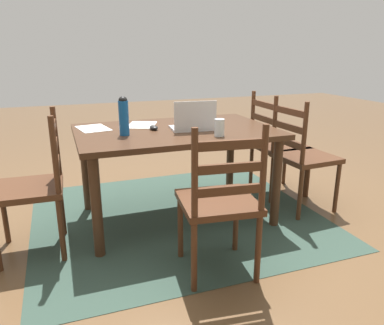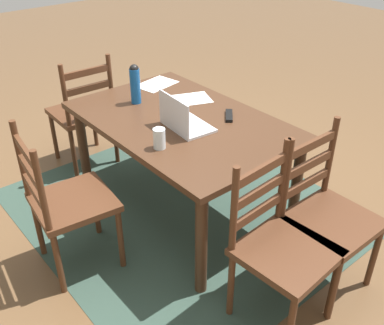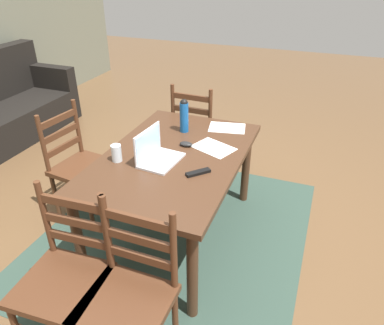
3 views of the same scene
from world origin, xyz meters
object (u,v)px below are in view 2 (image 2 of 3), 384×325
(dining_table, at_px, (182,131))
(chair_left_far, at_px, (280,247))
(chair_far_head, at_px, (66,202))
(laptop, at_px, (182,120))
(computer_mouse, at_px, (170,107))
(tv_remote, at_px, (229,116))
(chair_left_near, at_px, (327,216))
(water_bottle, at_px, (135,83))
(chair_right_far, at_px, (83,113))
(drinking_glass, at_px, (159,139))

(dining_table, distance_m, chair_left_far, 1.07)
(chair_far_head, height_order, laptop, laptop)
(computer_mouse, distance_m, tv_remote, 0.41)
(chair_left_near, xyz_separation_m, laptop, (0.92, 0.28, 0.33))
(chair_left_near, relative_size, chair_far_head, 1.00)
(chair_left_far, distance_m, chair_far_head, 1.23)
(dining_table, height_order, laptop, laptop)
(dining_table, xyz_separation_m, tv_remote, (-0.18, -0.26, 0.10))
(dining_table, relative_size, water_bottle, 5.42)
(dining_table, height_order, chair_left_far, chair_left_far)
(water_bottle, distance_m, tv_remote, 0.69)
(chair_left_far, bearing_deg, laptop, -6.84)
(laptop, distance_m, water_bottle, 0.53)
(laptop, bearing_deg, water_bottle, -0.69)
(chair_left_near, relative_size, computer_mouse, 9.50)
(chair_left_near, height_order, computer_mouse, chair_left_near)
(dining_table, bearing_deg, laptop, 142.96)
(chair_right_far, distance_m, water_bottle, 0.76)
(laptop, bearing_deg, tv_remote, -100.65)
(chair_far_head, bearing_deg, chair_left_near, -134.82)
(water_bottle, height_order, computer_mouse, water_bottle)
(chair_left_far, distance_m, computer_mouse, 1.26)
(chair_left_far, xyz_separation_m, water_bottle, (1.44, -0.12, 0.41))
(tv_remote, bearing_deg, chair_left_far, 105.44)
(chair_left_near, bearing_deg, computer_mouse, 7.61)
(chair_left_near, relative_size, laptop, 2.80)
(chair_far_head, height_order, computer_mouse, chair_far_head)
(dining_table, bearing_deg, computer_mouse, -11.29)
(chair_left_near, relative_size, drinking_glass, 7.81)
(drinking_glass, bearing_deg, laptop, -67.59)
(chair_right_far, xyz_separation_m, chair_left_near, (-2.07, -0.39, 0.00))
(chair_right_far, distance_m, laptop, 1.20)
(dining_table, xyz_separation_m, chair_left_near, (-1.04, -0.19, -0.18))
(chair_left_near, distance_m, water_bottle, 1.53)
(water_bottle, bearing_deg, drinking_glass, 157.63)
(water_bottle, height_order, tv_remote, water_bottle)
(laptop, height_order, water_bottle, water_bottle)
(laptop, distance_m, computer_mouse, 0.30)
(chair_left_near, bearing_deg, chair_left_far, 90.01)
(chair_right_far, xyz_separation_m, drinking_glass, (-1.25, 0.14, 0.33))
(chair_right_far, xyz_separation_m, chair_far_head, (-1.03, 0.66, 0.00))
(chair_left_near, xyz_separation_m, computer_mouse, (1.20, 0.16, 0.29))
(chair_far_head, bearing_deg, dining_table, -90.33)
(laptop, bearing_deg, drinking_glass, 112.41)
(chair_left_far, height_order, laptop, laptop)
(chair_right_far, relative_size, drinking_glass, 7.81)
(dining_table, bearing_deg, chair_left_far, 169.30)
(computer_mouse, bearing_deg, dining_table, 167.34)
(dining_table, xyz_separation_m, laptop, (-0.11, 0.09, 0.15))
(tv_remote, bearing_deg, chair_left_near, 129.01)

